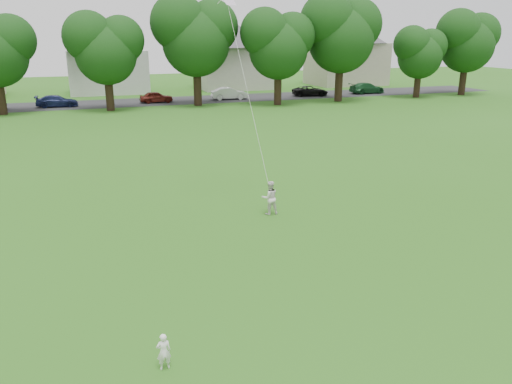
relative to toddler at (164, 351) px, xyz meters
name	(u,v)px	position (x,y,z in m)	size (l,w,h in m)	color
ground	(242,299)	(2.45, 2.22, -0.42)	(160.00, 160.00, 0.00)	#2A6116
street	(116,103)	(2.45, 44.22, -0.42)	(90.00, 7.00, 0.01)	#2D2D30
toddler	(164,351)	(0.00, 0.00, 0.00)	(0.31, 0.20, 0.85)	white
older_boy	(270,198)	(5.51, 8.17, 0.25)	(0.66, 0.51, 1.35)	silver
kite	(248,94)	(5.04, 9.40, 4.16)	(1.05, 1.75, 7.82)	silver
tree_row	(143,37)	(4.90, 38.60, 6.09)	(80.58, 8.92, 11.07)	black
parked_cars	(128,98)	(3.53, 43.22, 0.19)	(64.07, 2.46, 1.28)	black
house_row	(112,50)	(3.14, 54.22, 4.52)	(77.96, 14.15, 10.20)	beige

